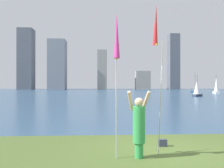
{
  "coord_description": "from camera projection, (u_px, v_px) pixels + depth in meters",
  "views": [
    {
      "loc": [
        -1.87,
        -6.76,
        1.98
      ],
      "look_at": [
        -0.77,
        14.6,
        2.07
      ],
      "focal_mm": 37.51,
      "sensor_mm": 36.0,
      "label": 1
    }
  ],
  "objects": [
    {
      "name": "skyline_tower_1",
      "position": [
        57.0,
        65.0,
        103.47
      ],
      "size": [
        7.52,
        7.66,
        21.89
      ],
      "color": "gray",
      "rests_on": "ground"
    },
    {
      "name": "skyline_tower_0",
      "position": [
        26.0,
        59.0,
        106.27
      ],
      "size": [
        6.55,
        6.37,
        27.49
      ],
      "color": "#565B66",
      "rests_on": "ground"
    },
    {
      "name": "bag",
      "position": [
        163.0,
        143.0,
        7.52
      ],
      "size": [
        0.27,
        0.14,
        0.23
      ],
      "color": "#33384C",
      "rests_on": "ground"
    },
    {
      "name": "sailboat_5",
      "position": [
        195.0,
        91.0,
        62.73
      ],
      "size": [
        2.49,
        1.01,
        5.47
      ],
      "color": "#2D6084",
      "rests_on": "ground"
    },
    {
      "name": "skyline_tower_2",
      "position": [
        102.0,
        70.0,
        107.74
      ],
      "size": [
        4.28,
        7.8,
        17.82
      ],
      "color": "gray",
      "rests_on": "ground"
    },
    {
      "name": "kite_flag_right",
      "position": [
        156.0,
        29.0,
        6.99
      ],
      "size": [
        0.16,
        0.96,
        4.37
      ],
      "color": "#B2B2B7",
      "rests_on": "ground"
    },
    {
      "name": "sailboat_3",
      "position": [
        197.0,
        89.0,
        40.33
      ],
      "size": [
        2.23,
        2.02,
        3.78
      ],
      "color": "#333D51",
      "rests_on": "ground"
    },
    {
      "name": "sailboat_6",
      "position": [
        216.0,
        86.0,
        54.38
      ],
      "size": [
        1.0,
        1.91,
        4.52
      ],
      "color": "white",
      "rests_on": "ground"
    },
    {
      "name": "person",
      "position": [
        139.0,
        125.0,
        6.35
      ],
      "size": [
        0.67,
        0.49,
        1.82
      ],
      "rotation": [
        0.0,
        0.0,
        -0.02
      ],
      "color": "green",
      "rests_on": "ground"
    },
    {
      "name": "skyline_tower_3",
      "position": [
        143.0,
        80.0,
        109.11
      ],
      "size": [
        6.71,
        4.22,
        8.49
      ],
      "color": "gray",
      "rests_on": "ground"
    },
    {
      "name": "ground",
      "position": [
        107.0,
        93.0,
        57.72
      ],
      "size": [
        120.0,
        138.0,
        0.12
      ],
      "color": "#475B28"
    },
    {
      "name": "kite_flag_left",
      "position": [
        117.0,
        39.0,
        6.18
      ],
      "size": [
        0.16,
        0.46,
        3.89
      ],
      "color": "#B2B2B7",
      "rests_on": "ground"
    },
    {
      "name": "skyline_tower_4",
      "position": [
        173.0,
        62.0,
        109.55
      ],
      "size": [
        4.73,
        5.19,
        25.76
      ],
      "color": "#565B66",
      "rests_on": "ground"
    }
  ]
}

